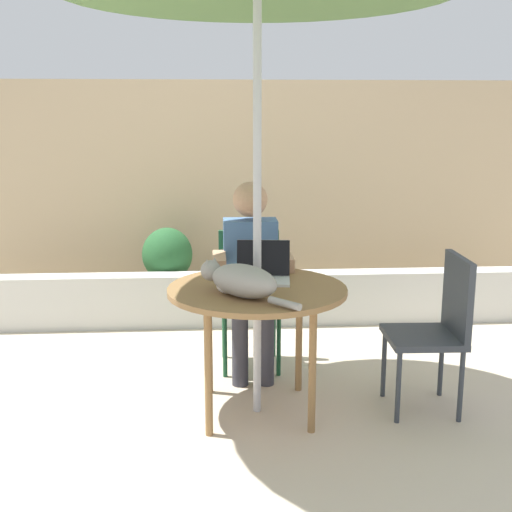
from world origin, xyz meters
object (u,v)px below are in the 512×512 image
object	(u,v)px
chair_occupied	(250,287)
potted_plant_near_fence	(168,268)
cat	(240,281)
patio_table	(257,298)
person_seated	(251,268)
chair_empty	(439,321)
laptop	(263,269)

from	to	relation	value
chair_occupied	potted_plant_near_fence	xyz separation A→B (m)	(-0.61, 1.11, -0.12)
chair_occupied	cat	bearing A→B (deg)	-96.10
patio_table	chair_occupied	xyz separation A→B (m)	(0.00, 0.76, -0.14)
cat	potted_plant_near_fence	distance (m)	2.15
chair_occupied	cat	xyz separation A→B (m)	(-0.10, -0.93, 0.29)
person_seated	potted_plant_near_fence	world-z (taller)	person_seated
chair_empty	potted_plant_near_fence	bearing A→B (deg)	130.53
potted_plant_near_fence	chair_empty	bearing A→B (deg)	-49.47
chair_empty	potted_plant_near_fence	xyz separation A→B (m)	(-1.62, 1.90, -0.12)
patio_table	chair_empty	distance (m)	1.02
patio_table	chair_empty	size ratio (longest dim) A/B	1.10
chair_empty	cat	size ratio (longest dim) A/B	1.79
potted_plant_near_fence	laptop	bearing A→B (deg)	-68.94
person_seated	potted_plant_near_fence	size ratio (longest dim) A/B	1.68
chair_empty	laptop	bearing A→B (deg)	168.97
chair_occupied	chair_empty	xyz separation A→B (m)	(1.01, -0.78, 0.00)
chair_empty	cat	distance (m)	1.15
chair_occupied	cat	world-z (taller)	cat
chair_empty	cat	bearing A→B (deg)	-172.44
chair_empty	laptop	distance (m)	1.02
laptop	cat	world-z (taller)	laptop
patio_table	potted_plant_near_fence	size ratio (longest dim) A/B	1.33
person_seated	potted_plant_near_fence	bearing A→B (deg)	115.84
patio_table	chair_occupied	bearing A→B (deg)	90.00
person_seated	laptop	size ratio (longest dim) A/B	3.77
person_seated	cat	world-z (taller)	person_seated
laptop	potted_plant_near_fence	distance (m)	1.87
patio_table	chair_empty	bearing A→B (deg)	-1.62
laptop	chair_occupied	bearing A→B (deg)	94.15
patio_table	person_seated	bearing A→B (deg)	90.00
patio_table	chair_occupied	size ratio (longest dim) A/B	1.10
patio_table	laptop	xyz separation A→B (m)	(0.04, 0.16, 0.13)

